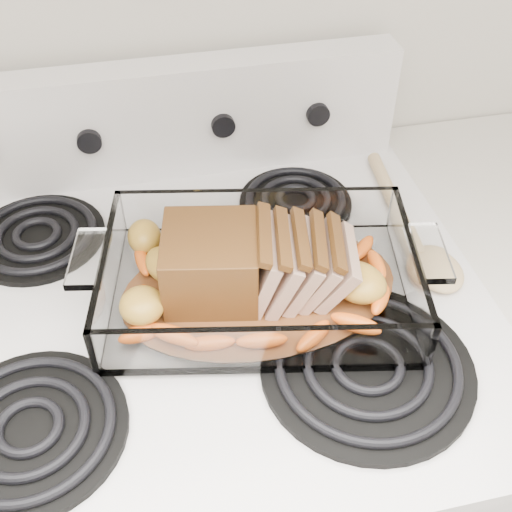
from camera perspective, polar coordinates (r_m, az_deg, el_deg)
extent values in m
cube|color=white|center=(1.23, -4.50, -19.14)|extent=(0.76, 0.65, 0.92)
cube|color=white|center=(0.85, -6.19, -4.28)|extent=(0.78, 0.67, 0.02)
cube|color=white|center=(1.02, -8.98, 11.74)|extent=(0.76, 0.06, 0.18)
cylinder|color=black|center=(0.75, -19.41, -14.48)|extent=(0.21, 0.21, 0.01)
cylinder|color=black|center=(0.77, 9.82, -9.84)|extent=(0.25, 0.25, 0.01)
cylinder|color=black|center=(0.97, -18.80, 1.51)|extent=(0.19, 0.19, 0.01)
cylinder|color=black|center=(0.98, 3.50, 4.80)|extent=(0.17, 0.17, 0.01)
cylinder|color=black|center=(0.99, -14.61, 9.95)|extent=(0.04, 0.02, 0.04)
cylinder|color=black|center=(1.00, -2.98, 11.61)|extent=(0.04, 0.02, 0.04)
cylinder|color=black|center=(1.03, 5.47, 12.52)|extent=(0.04, 0.02, 0.04)
cube|color=white|center=(0.83, 0.30, -3.16)|extent=(0.38, 0.25, 0.01)
cube|color=white|center=(0.72, 2.49, -8.00)|extent=(0.38, 0.01, 0.07)
cube|color=white|center=(0.89, -1.44, 4.07)|extent=(0.38, 0.01, 0.07)
cube|color=white|center=(0.79, -13.13, -3.36)|extent=(0.01, 0.25, 0.07)
cube|color=white|center=(0.85, 12.79, 0.64)|extent=(0.01, 0.25, 0.07)
cylinder|color=brown|center=(0.82, 0.30, -2.87)|extent=(0.22, 0.22, 0.00)
cube|color=#5D3810|center=(0.78, -3.99, -1.28)|extent=(0.11, 0.11, 0.09)
cube|color=tan|center=(0.79, 0.70, -0.70)|extent=(0.04, 0.11, 0.09)
cube|color=tan|center=(0.80, 2.23, -0.55)|extent=(0.05, 0.11, 0.08)
cube|color=tan|center=(0.80, 3.74, -0.40)|extent=(0.05, 0.11, 0.08)
cube|color=tan|center=(0.81, 5.23, -0.25)|extent=(0.05, 0.10, 0.07)
cube|color=tan|center=(0.82, 6.69, -0.11)|extent=(0.05, 0.10, 0.07)
ellipsoid|color=orange|center=(0.76, -9.18, -8.25)|extent=(0.06, 0.02, 0.02)
ellipsoid|color=orange|center=(0.79, 9.57, -5.09)|extent=(0.06, 0.02, 0.02)
ellipsoid|color=orange|center=(0.87, 9.97, 0.05)|extent=(0.06, 0.02, 0.02)
ellipsoid|color=orange|center=(0.84, -10.69, -2.14)|extent=(0.06, 0.02, 0.02)
ellipsoid|color=gold|center=(0.85, -11.00, 0.16)|extent=(0.06, 0.05, 0.05)
ellipsoid|color=gold|center=(0.87, 0.36, 2.31)|extent=(0.06, 0.05, 0.05)
ellipsoid|color=gold|center=(0.82, 9.04, -1.50)|extent=(0.06, 0.05, 0.05)
cylinder|color=#CDAE85|center=(0.99, 12.22, 4.55)|extent=(0.04, 0.25, 0.02)
ellipsoid|color=#CDAE85|center=(0.89, 15.80, -1.20)|extent=(0.07, 0.09, 0.02)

